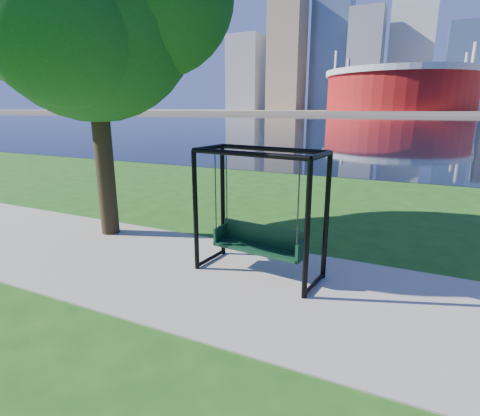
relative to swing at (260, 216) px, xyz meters
The scene contains 8 objects.
ground 1.38m from the swing, behind, with size 900.00×900.00×0.00m, color #1E5114.
path 1.48m from the swing, 137.03° to the right, with size 120.00×4.00×0.03m, color #9E937F.
river 101.95m from the swing, 90.34° to the left, with size 900.00×180.00×0.02m, color black.
far_bank 305.94m from the swing, 90.11° to the left, with size 900.00×228.00×2.00m, color #937F60.
stadium 235.54m from the swing, 92.58° to the left, with size 83.00×83.00×32.00m.
skyline 321.24m from the swing, 90.87° to the left, with size 392.00×66.00×96.50m.
swing is the anchor object (origin of this frame).
park_tree 6.47m from the swing, behind, with size 6.53×5.90×8.11m.
Camera 1 is at (3.29, -6.54, 3.30)m, focal length 28.00 mm.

